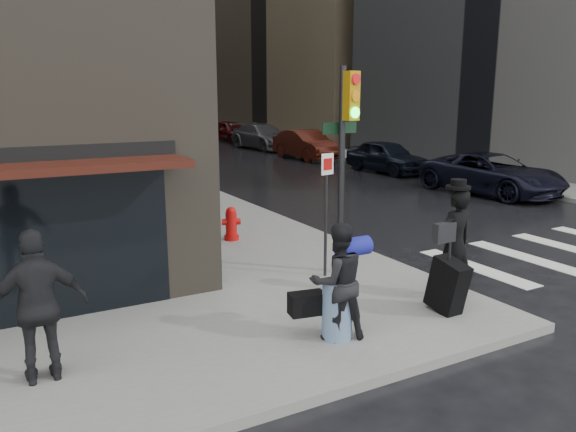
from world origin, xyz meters
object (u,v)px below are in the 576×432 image
object	(u,v)px
parked_car_4	(231,131)
parked_car_1	(386,156)
fire_hydrant	(231,225)
man_greycoat	(39,307)
man_overcoat	(453,250)
parked_car_2	(306,145)
traffic_light	(344,143)
man_jeans	(337,281)
parked_car_3	(263,136)
parked_car_0	(492,174)
parked_car_5	(195,127)
parked_car_6	(176,124)

from	to	relation	value
parked_car_4	parked_car_1	bearing A→B (deg)	-96.72
fire_hydrant	man_greycoat	bearing A→B (deg)	-132.67
man_overcoat	parked_car_2	xyz separation A→B (m)	(9.26, 20.44, -0.24)
traffic_light	fire_hydrant	bearing A→B (deg)	92.83
man_jeans	parked_car_3	world-z (taller)	man_jeans
man_jeans	fire_hydrant	xyz separation A→B (m)	(0.90, 5.98, -0.51)
man_overcoat	parked_car_0	bearing A→B (deg)	-142.55
parked_car_2	parked_car_5	distance (m)	19.23
fire_hydrant	parked_car_3	size ratio (longest dim) A/B	0.14
parked_car_6	parked_car_4	bearing A→B (deg)	-88.82
man_jeans	parked_car_2	bearing A→B (deg)	-109.58
man_overcoat	man_greycoat	xyz separation A→B (m)	(-6.53, 0.44, 0.08)
parked_car_0	parked_car_5	xyz separation A→B (m)	(-0.01, 32.04, -0.01)
parked_car_0	parked_car_4	size ratio (longest dim) A/B	1.15
parked_car_0	parked_car_6	distance (m)	38.45
man_overcoat	fire_hydrant	distance (m)	5.95
fire_hydrant	parked_car_5	world-z (taller)	parked_car_5
parked_car_0	parked_car_3	xyz separation A→B (m)	(0.11, 19.22, 0.08)
parked_car_3	man_overcoat	bearing A→B (deg)	-114.69
man_jeans	parked_car_5	world-z (taller)	man_jeans
parked_car_1	parked_car_3	distance (m)	12.82
man_jeans	man_overcoat	bearing A→B (deg)	-163.12
parked_car_4	parked_car_2	bearing A→B (deg)	-99.77
fire_hydrant	parked_car_1	world-z (taller)	parked_car_1
parked_car_3	parked_car_4	distance (m)	6.42
fire_hydrant	parked_car_6	xyz separation A→B (m)	(11.71, 40.40, 0.18)
fire_hydrant	parked_car_1	bearing A→B (deg)	35.93
man_overcoat	parked_car_0	xyz separation A→B (m)	(9.62, 7.63, -0.30)
parked_car_2	parked_car_6	bearing A→B (deg)	87.42
parked_car_0	man_greycoat	bearing A→B (deg)	-161.03
parked_car_3	parked_car_6	size ratio (longest dim) A/B	1.13
traffic_light	parked_car_3	bearing A→B (deg)	55.12
parked_car_2	parked_car_4	world-z (taller)	parked_car_2
traffic_light	parked_car_4	size ratio (longest dim) A/B	0.86
man_greycoat	fire_hydrant	size ratio (longest dim) A/B	2.37
parked_car_1	man_jeans	bearing A→B (deg)	-133.51
parked_car_2	traffic_light	bearing A→B (deg)	-119.82
parked_car_0	parked_car_5	world-z (taller)	parked_car_0
parked_car_3	parked_car_4	world-z (taller)	parked_car_3
fire_hydrant	parked_car_4	size ratio (longest dim) A/B	0.18
parked_car_3	parked_car_4	size ratio (longest dim) A/B	1.21
fire_hydrant	parked_car_4	xyz separation A→B (m)	(11.88, 27.59, 0.29)
parked_car_0	parked_car_5	bearing A→B (deg)	85.01
man_overcoat	fire_hydrant	bearing A→B (deg)	-74.19
man_jeans	traffic_light	world-z (taller)	traffic_light
parked_car_5	parked_car_2	bearing A→B (deg)	-89.25
man_jeans	man_greycoat	bearing A→B (deg)	-0.60
traffic_light	parked_car_2	size ratio (longest dim) A/B	0.82
traffic_light	parked_car_2	distance (m)	20.93
traffic_light	parked_car_4	bearing A→B (deg)	58.81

